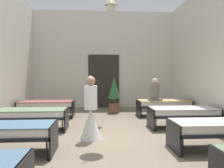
% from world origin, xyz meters
% --- Properties ---
extents(ground_plane, '(6.89, 11.03, 0.10)m').
position_xyz_m(ground_plane, '(0.00, 0.00, -0.05)').
color(ground_plane, '#7A6B56').
extents(room_shell, '(6.69, 10.63, 4.38)m').
position_xyz_m(room_shell, '(0.00, 1.31, 2.19)').
color(room_shell, silver).
rests_on(room_shell, ground).
extents(bed_left_row_1, '(1.90, 0.84, 0.57)m').
position_xyz_m(bed_left_row_1, '(-2.09, -0.95, 0.44)').
color(bed_left_row_1, black).
rests_on(bed_left_row_1, ground).
extents(bed_right_row_1, '(1.90, 0.84, 0.57)m').
position_xyz_m(bed_right_row_1, '(2.09, -0.95, 0.44)').
color(bed_right_row_1, black).
rests_on(bed_right_row_1, ground).
extents(bed_left_row_2, '(1.90, 0.84, 0.57)m').
position_xyz_m(bed_left_row_2, '(-2.09, 0.95, 0.44)').
color(bed_left_row_2, black).
rests_on(bed_left_row_2, ground).
extents(bed_right_row_2, '(1.90, 0.84, 0.57)m').
position_xyz_m(bed_right_row_2, '(2.09, 0.95, 0.44)').
color(bed_right_row_2, black).
rests_on(bed_right_row_2, ground).
extents(bed_left_row_3, '(1.90, 0.84, 0.57)m').
position_xyz_m(bed_left_row_3, '(-2.09, 2.85, 0.44)').
color(bed_left_row_3, black).
rests_on(bed_left_row_3, ground).
extents(bed_right_row_3, '(1.90, 0.84, 0.57)m').
position_xyz_m(bed_right_row_3, '(2.09, 2.85, 0.44)').
color(bed_right_row_3, black).
rests_on(bed_right_row_3, ground).
extents(nurse_near_aisle, '(0.52, 0.52, 1.49)m').
position_xyz_m(nurse_near_aisle, '(-0.48, -0.04, 0.53)').
color(nurse_near_aisle, white).
rests_on(nurse_near_aisle, ground).
extents(patient_seated_primary, '(0.44, 0.44, 0.80)m').
position_xyz_m(patient_seated_primary, '(1.74, 2.75, 0.87)').
color(patient_seated_primary, slate).
rests_on(patient_seated_primary, bed_right_row_3).
extents(potted_plant, '(0.46, 0.46, 1.43)m').
position_xyz_m(potted_plant, '(0.35, 3.60, 0.80)').
color(potted_plant, brown).
rests_on(potted_plant, ground).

